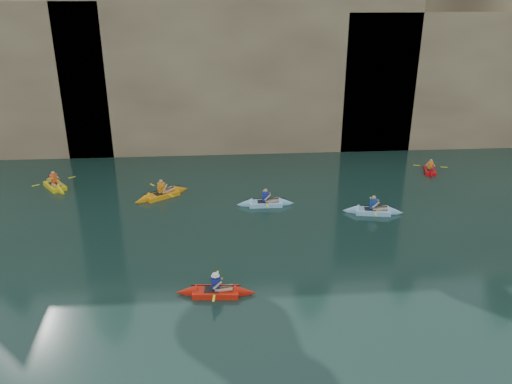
{
  "coord_description": "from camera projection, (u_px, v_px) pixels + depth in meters",
  "views": [
    {
      "loc": [
        0.21,
        -12.31,
        10.65
      ],
      "look_at": [
        1.73,
        6.71,
        3.0
      ],
      "focal_mm": 35.0,
      "sensor_mm": 36.0,
      "label": 1
    }
  ],
  "objects": [
    {
      "name": "kayaker_yellow",
      "position": [
        55.0,
        185.0,
        29.15
      ],
      "size": [
        2.41,
        3.0,
        1.28
      ],
      "rotation": [
        0.0,
        0.0,
        -0.97
      ],
      "color": "yellow",
      "rests_on": "ground"
    },
    {
      "name": "kayaker_orange",
      "position": [
        162.0,
        194.0,
        27.85
      ],
      "size": [
        3.22,
        2.59,
        1.29
      ],
      "rotation": [
        0.0,
        0.0,
        0.62
      ],
      "color": "orange",
      "rests_on": "ground"
    },
    {
      "name": "main_kayaker",
      "position": [
        216.0,
        291.0,
        18.83
      ],
      "size": [
        3.1,
        2.1,
        1.13
      ],
      "rotation": [
        0.0,
        0.0,
        -0.09
      ],
      "color": "red",
      "rests_on": "ground"
    },
    {
      "name": "kayaker_ltblue_near",
      "position": [
        373.0,
        211.0,
        25.8
      ],
      "size": [
        3.2,
        2.4,
        1.23
      ],
      "rotation": [
        0.0,
        0.0,
        -0.17
      ],
      "color": "#95C9F9",
      "rests_on": "ground"
    },
    {
      "name": "cliff",
      "position": [
        212.0,
        54.0,
        40.86
      ],
      "size": [
        70.0,
        16.0,
        12.0
      ],
      "primitive_type": "cube",
      "color": "tan",
      "rests_on": "ground"
    },
    {
      "name": "kayaker_red_far",
      "position": [
        430.0,
        170.0,
        31.81
      ],
      "size": [
        2.02,
        2.89,
        1.04
      ],
      "rotation": [
        0.0,
        0.0,
        1.28
      ],
      "color": "red",
      "rests_on": "ground"
    },
    {
      "name": "ground",
      "position": [
        217.0,
        365.0,
        15.33
      ],
      "size": [
        160.0,
        160.0,
        0.0
      ],
      "primitive_type": "plane",
      "color": "black",
      "rests_on": "ground"
    },
    {
      "name": "kayaker_ltblue_mid",
      "position": [
        265.0,
        203.0,
        26.75
      ],
      "size": [
        3.12,
        2.35,
        1.19
      ],
      "rotation": [
        0.0,
        0.0,
        -0.0
      ],
      "color": "#97D1FC",
      "rests_on": "ground"
    },
    {
      "name": "sea_cave_east",
      "position": [
        354.0,
        119.0,
        35.55
      ],
      "size": [
        5.0,
        1.0,
        4.5
      ],
      "primitive_type": "cube",
      "color": "black",
      "rests_on": "ground"
    },
    {
      "name": "sea_cave_center",
      "position": [
        157.0,
        132.0,
        34.75
      ],
      "size": [
        3.5,
        1.0,
        3.2
      ],
      "primitive_type": "cube",
      "color": "black",
      "rests_on": "ground"
    },
    {
      "name": "cliff_slab_center",
      "position": [
        242.0,
        70.0,
        34.27
      ],
      "size": [
        24.0,
        2.4,
        11.4
      ],
      "primitive_type": "cube",
      "color": "tan",
      "rests_on": "ground"
    }
  ]
}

